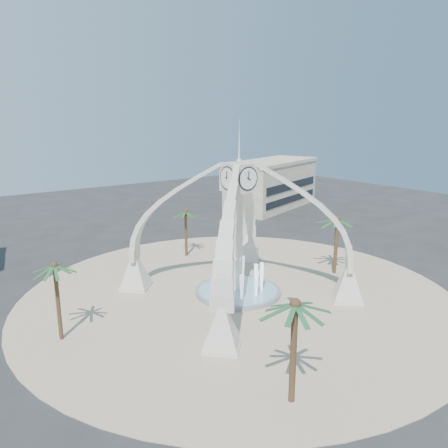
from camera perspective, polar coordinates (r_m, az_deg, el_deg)
ground at (r=41.66m, az=1.84°, el=-9.09°), size 140.00×140.00×0.00m
plaza at (r=41.65m, az=1.84°, el=-9.05°), size 40.00×40.00×0.06m
clock_tower at (r=39.58m, az=1.91°, el=-0.41°), size 17.94×17.94×16.30m
fountain at (r=41.55m, az=1.84°, el=-8.72°), size 8.00×8.00×3.62m
building_ne at (r=80.08m, az=6.28°, el=5.22°), size 21.87×14.17×8.60m
palm_east at (r=46.59m, az=14.61°, el=0.51°), size 4.58×4.58×6.71m
palm_west at (r=33.73m, az=-21.26°, el=-5.22°), size 4.33×4.33×6.50m
palm_north at (r=51.19m, az=-5.05°, el=1.51°), size 4.30×4.30×6.06m
palm_south at (r=24.86m, az=9.29°, el=-10.47°), size 4.69×4.69×6.95m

